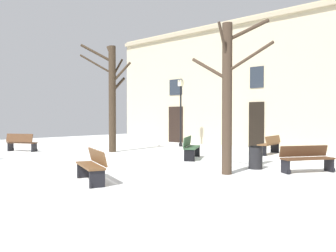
# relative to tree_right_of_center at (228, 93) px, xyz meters

# --- Properties ---
(ground_plane) EXTENTS (35.16, 35.16, 0.00)m
(ground_plane) POSITION_rel_tree_right_of_center_xyz_m (-3.72, -0.41, -2.45)
(ground_plane) COLOR white
(building_facade) EXTENTS (21.97, 0.60, 7.56)m
(building_facade) POSITION_rel_tree_right_of_center_xyz_m (-3.73, 9.23, 1.39)
(building_facade) COLOR beige
(building_facade) RESTS_ON ground
(tree_right_of_center) EXTENTS (2.69, 1.63, 4.73)m
(tree_right_of_center) POSITION_rel_tree_right_of_center_xyz_m (0.00, 0.00, 0.00)
(tree_right_of_center) COLOR #423326
(tree_right_of_center) RESTS_ON ground
(tree_left_of_center) EXTENTS (2.05, 1.92, 5.39)m
(tree_left_of_center) POSITION_rel_tree_right_of_center_xyz_m (-7.87, 1.95, 0.42)
(tree_left_of_center) COLOR #382B1E
(tree_left_of_center) RESTS_ON ground
(streetlamp) EXTENTS (0.30, 0.30, 3.98)m
(streetlamp) POSITION_rel_tree_right_of_center_xyz_m (-7.28, 6.62, -0.02)
(streetlamp) COLOR black
(streetlamp) RESTS_ON ground
(litter_bin) EXTENTS (0.48, 0.48, 0.76)m
(litter_bin) POSITION_rel_tree_right_of_center_xyz_m (0.13, 1.55, -2.06)
(litter_bin) COLOR black
(litter_bin) RESTS_ON ground
(bench_back_to_back_left) EXTENTS (1.73, 1.09, 0.87)m
(bench_back_to_back_left) POSITION_rel_tree_right_of_center_xyz_m (-2.02, -3.50, -1.99)
(bench_back_to_back_left) COLOR brown
(bench_back_to_back_left) RESTS_ON ground
(bench_near_lamp) EXTENTS (0.64, 1.85, 0.87)m
(bench_near_lamp) POSITION_rel_tree_right_of_center_xyz_m (-1.50, 6.13, -1.98)
(bench_near_lamp) COLOR brown
(bench_near_lamp) RESTS_ON ground
(bench_near_center_tree) EXTENTS (1.60, 1.07, 0.91)m
(bench_near_center_tree) POSITION_rel_tree_right_of_center_xyz_m (-11.45, -0.95, -1.99)
(bench_near_center_tree) COLOR #51331E
(bench_near_center_tree) RESTS_ON ground
(bench_facing_shops) EXTENTS (1.30, 1.80, 0.93)m
(bench_facing_shops) POSITION_rel_tree_right_of_center_xyz_m (-3.17, 2.29, -1.96)
(bench_facing_shops) COLOR #2D4C33
(bench_facing_shops) RESTS_ON ground
(bench_far_corner) EXTENTS (1.36, 1.67, 0.84)m
(bench_far_corner) POSITION_rel_tree_right_of_center_xyz_m (1.67, 1.96, -2.01)
(bench_far_corner) COLOR #51331E
(bench_far_corner) RESTS_ON ground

